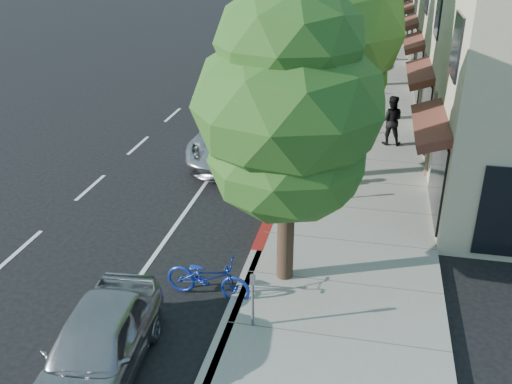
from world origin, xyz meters
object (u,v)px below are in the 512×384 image
(bicycle, at_px, (208,277))
(white_pickup, at_px, (321,59))
(street_tree_0, at_px, (289,109))
(dark_suv_far, at_px, (323,43))
(near_car_a, at_px, (97,347))
(pedestrian, at_px, (391,120))
(dark_sedan, at_px, (264,103))
(street_tree_1, at_px, (321,33))
(street_tree_2, at_px, (336,20))
(silver_suv, at_px, (240,132))
(cyclist, at_px, (259,169))

(bicycle, height_order, white_pickup, white_pickup)
(street_tree_0, height_order, dark_suv_far, street_tree_0)
(bicycle, xyz_separation_m, near_car_a, (-1.29, -2.90, 0.17))
(bicycle, height_order, pedestrian, pedestrian)
(dark_sedan, relative_size, pedestrian, 2.37)
(street_tree_1, xyz_separation_m, dark_suv_far, (-1.90, 20.79, -4.15))
(street_tree_2, height_order, white_pickup, street_tree_2)
(silver_suv, bearing_deg, street_tree_0, -72.86)
(bicycle, relative_size, pedestrian, 1.07)
(street_tree_2, height_order, dark_suv_far, street_tree_2)
(street_tree_0, distance_m, bicycle, 4.22)
(street_tree_0, relative_size, street_tree_1, 0.87)
(street_tree_2, height_order, dark_sedan, street_tree_2)
(bicycle, relative_size, dark_suv_far, 0.47)
(cyclist, relative_size, dark_suv_far, 0.40)
(pedestrian, bearing_deg, dark_sedan, -24.77)
(near_car_a, xyz_separation_m, pedestrian, (5.34, 13.69, 0.39))
(street_tree_2, distance_m, dark_sedan, 4.69)
(white_pickup, bearing_deg, near_car_a, -91.71)
(dark_suv_far, bearing_deg, pedestrian, -75.90)
(silver_suv, height_order, near_car_a, silver_suv)
(street_tree_1, height_order, white_pickup, street_tree_1)
(street_tree_1, relative_size, bicycle, 3.94)
(street_tree_1, distance_m, near_car_a, 11.13)
(white_pickup, xyz_separation_m, pedestrian, (3.83, -11.51, 0.25))
(near_car_a, bearing_deg, bicycle, 60.93)
(pedestrian, bearing_deg, street_tree_0, 76.05)
(street_tree_0, relative_size, cyclist, 4.02)
(street_tree_1, relative_size, white_pickup, 1.37)
(dark_suv_far, bearing_deg, street_tree_0, -86.14)
(silver_suv, xyz_separation_m, white_pickup, (1.57, 13.48, -0.04))
(street_tree_2, bearing_deg, dark_suv_far, 97.31)
(dark_sedan, bearing_deg, dark_suv_far, 87.02)
(street_tree_1, height_order, cyclist, street_tree_1)
(dark_sedan, xyz_separation_m, white_pickup, (1.56, 9.02, 0.11))
(cyclist, bearing_deg, white_pickup, -22.12)
(street_tree_0, bearing_deg, pedestrian, 76.05)
(pedestrian, bearing_deg, street_tree_1, 57.33)
(silver_suv, height_order, dark_sedan, silver_suv)
(dark_sedan, bearing_deg, street_tree_1, -63.52)
(silver_suv, bearing_deg, white_pickup, 79.74)
(street_tree_1, height_order, street_tree_2, street_tree_1)
(street_tree_0, xyz_separation_m, pedestrian, (2.43, 9.79, -3.20))
(street_tree_1, height_order, dark_sedan, street_tree_1)
(street_tree_0, xyz_separation_m, dark_sedan, (-2.96, 12.28, -3.56))
(near_car_a, bearing_deg, pedestrian, 63.67)
(street_tree_2, bearing_deg, white_pickup, 98.56)
(cyclist, bearing_deg, dark_suv_far, -20.66)
(street_tree_1, distance_m, bicycle, 8.40)
(street_tree_0, xyz_separation_m, cyclist, (-1.60, 4.68, -3.44))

